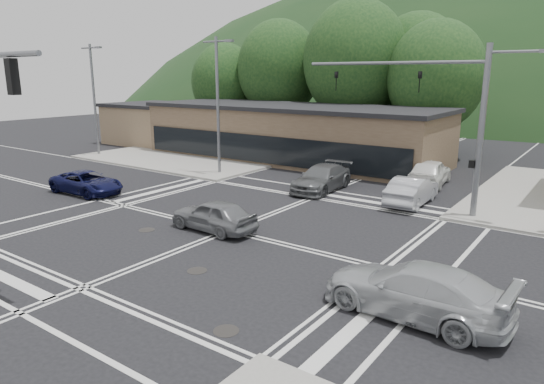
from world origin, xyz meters
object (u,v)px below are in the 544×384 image
Objects in this scene: car_blue_west at (87,182)px; car_queue_b at (430,172)px; car_grey_center at (214,215)px; car_queue_a at (412,190)px; car_northbound at (322,178)px; car_silver_east at (415,290)px.

car_blue_west is 20.39m from car_queue_b.
car_queue_a is at bearing 151.10° from car_grey_center.
car_grey_center is 9.30m from car_northbound.
car_grey_center is 10.10m from car_silver_east.
car_queue_b is at bearing 43.15° from car_northbound.
car_queue_a is at bearing 91.57° from car_queue_b.
car_grey_center reaches higher than car_blue_west.
car_grey_center is 0.78× the size of car_silver_east.
car_grey_center is at bearing -97.11° from car_blue_west.
car_queue_b is 0.96× the size of car_northbound.
car_queue_b is 6.88m from car_northbound.
car_northbound is (-5.41, 0.00, -0.01)m from car_queue_a.
car_silver_east is 15.25m from car_northbound.
car_blue_west is at bearing -144.63° from car_northbound.
car_grey_center is at bearing -93.84° from car_northbound.
car_blue_west is 18.09m from car_queue_a.
car_blue_west is 0.91× the size of car_northbound.
car_queue_a reaches higher than car_northbound.
car_blue_west is at bearing -96.35° from car_silver_east.
car_queue_b reaches higher than car_blue_west.
car_northbound is at bearing -2.12° from car_queue_a.
car_grey_center is 0.91× the size of car_queue_a.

